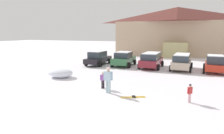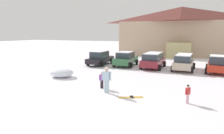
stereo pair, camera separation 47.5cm
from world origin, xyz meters
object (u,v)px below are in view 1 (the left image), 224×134
(parked_green_coupe, at_px, (124,59))
(skier_adult_in_blue_parka, at_px, (108,79))
(ski_lodge, at_px, (177,31))
(skier_child_in_purple_jacket, at_px, (103,79))
(parked_black_sedan, at_px, (98,58))
(parked_beige_suv, at_px, (182,61))
(skier_child_in_red_jacket, at_px, (190,92))
(parked_maroon_van, at_px, (151,60))
(plowed_snow_pile, at_px, (60,73))
(parked_red_sedan, at_px, (215,64))
(pair_of_skis, at_px, (133,97))

(parked_green_coupe, height_order, skier_adult_in_blue_parka, parked_green_coupe)
(ski_lodge, xyz_separation_m, skier_child_in_purple_jacket, (-3.11, -25.88, -3.58))
(parked_black_sedan, bearing_deg, skier_child_in_purple_jacket, -62.99)
(parked_beige_suv, relative_size, skier_child_in_red_jacket, 4.36)
(skier_child_in_red_jacket, relative_size, skier_child_in_purple_jacket, 0.90)
(parked_green_coupe, height_order, skier_child_in_red_jacket, parked_green_coupe)
(parked_green_coupe, relative_size, skier_child_in_red_jacket, 4.03)
(parked_maroon_van, relative_size, parked_beige_suv, 1.00)
(skier_adult_in_blue_parka, bearing_deg, plowed_snow_pile, 154.07)
(skier_adult_in_blue_parka, bearing_deg, parked_maroon_van, 85.28)
(parked_maroon_van, height_order, parked_beige_suv, parked_maroon_van)
(skier_child_in_red_jacket, height_order, plowed_snow_pile, skier_child_in_red_jacket)
(skier_child_in_purple_jacket, xyz_separation_m, plowed_snow_pile, (-4.88, 1.89, -0.27))
(parked_red_sedan, height_order, pair_of_skis, parked_red_sedan)
(skier_child_in_red_jacket, height_order, pair_of_skis, skier_child_in_red_jacket)
(parked_beige_suv, height_order, skier_child_in_red_jacket, parked_beige_suv)
(parked_red_sedan, distance_m, skier_child_in_purple_jacket, 12.27)
(parked_red_sedan, bearing_deg, parked_beige_suv, 177.32)
(ski_lodge, height_order, parked_black_sedan, ski_lodge)
(parked_red_sedan, bearing_deg, parked_green_coupe, 177.65)
(parked_red_sedan, bearing_deg, pair_of_skis, -117.05)
(skier_adult_in_blue_parka, bearing_deg, parked_red_sedan, 55.12)
(ski_lodge, relative_size, parked_beige_suv, 4.63)
(parked_green_coupe, distance_m, parked_maroon_van, 3.26)
(skier_child_in_red_jacket, bearing_deg, parked_red_sedan, 77.69)
(ski_lodge, height_order, parked_beige_suv, ski_lodge)
(pair_of_skis, bearing_deg, parked_black_sedan, 124.61)
(parked_maroon_van, distance_m, plowed_snow_pile, 10.12)
(parked_black_sedan, relative_size, parked_maroon_van, 1.00)
(parked_maroon_van, xyz_separation_m, skier_child_in_purple_jacket, (-1.62, -9.63, -0.25))
(parked_black_sedan, xyz_separation_m, parked_beige_suv, (9.60, 0.12, 0.06))
(ski_lodge, distance_m, parked_green_coupe, 17.12)
(parked_maroon_van, relative_size, pair_of_skis, 3.11)
(ski_lodge, bearing_deg, skier_child_in_purple_jacket, -96.86)
(parked_green_coupe, height_order, parked_beige_suv, parked_green_coupe)
(parked_green_coupe, bearing_deg, parked_beige_suv, -2.19)
(ski_lodge, bearing_deg, pair_of_skis, -91.30)
(parked_maroon_van, distance_m, skier_child_in_purple_jacket, 9.77)
(pair_of_skis, bearing_deg, skier_child_in_red_jacket, 4.59)
(pair_of_skis, bearing_deg, skier_adult_in_blue_parka, 169.99)
(ski_lodge, distance_m, skier_child_in_purple_jacket, 26.31)
(parked_green_coupe, height_order, parked_maroon_van, parked_maroon_van)
(skier_child_in_red_jacket, bearing_deg, pair_of_skis, -175.41)
(ski_lodge, distance_m, skier_adult_in_blue_parka, 27.03)
(parked_red_sedan, bearing_deg, parked_maroon_van, 177.91)
(parked_black_sedan, relative_size, skier_child_in_red_jacket, 4.36)
(parked_green_coupe, height_order, plowed_snow_pile, parked_green_coupe)
(plowed_snow_pile, bearing_deg, skier_child_in_purple_jacket, -21.16)
(parked_red_sedan, height_order, skier_adult_in_blue_parka, parked_red_sedan)
(skier_child_in_red_jacket, height_order, skier_adult_in_blue_parka, skier_adult_in_blue_parka)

